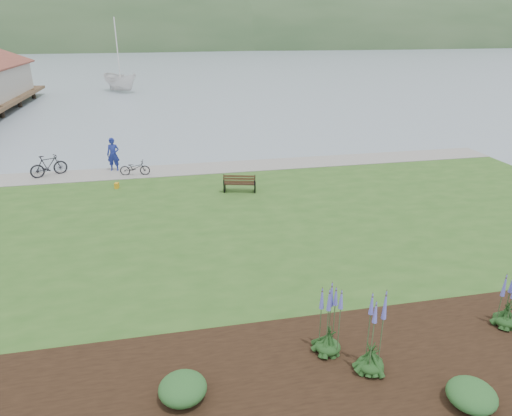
{
  "coord_description": "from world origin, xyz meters",
  "views": [
    {
      "loc": [
        -2.39,
        -17.54,
        7.79
      ],
      "look_at": [
        0.92,
        -1.67,
        1.3
      ],
      "focal_mm": 32.0,
      "sensor_mm": 36.0,
      "label": 1
    }
  ],
  "objects_px": {
    "park_bench": "(240,183)",
    "sailboat": "(122,92)",
    "bicycle_a": "(135,168)",
    "person": "(113,152)"
  },
  "relations": [
    {
      "from": "person",
      "to": "bicycle_a",
      "type": "distance_m",
      "value": 1.69
    },
    {
      "from": "bicycle_a",
      "to": "sailboat",
      "type": "height_order",
      "value": "sailboat"
    },
    {
      "from": "park_bench",
      "to": "sailboat",
      "type": "relative_size",
      "value": 0.06
    },
    {
      "from": "bicycle_a",
      "to": "sailboat",
      "type": "distance_m",
      "value": 37.6
    },
    {
      "from": "park_bench",
      "to": "bicycle_a",
      "type": "relative_size",
      "value": 1.02
    },
    {
      "from": "person",
      "to": "sailboat",
      "type": "distance_m",
      "value": 36.48
    },
    {
      "from": "park_bench",
      "to": "sailboat",
      "type": "distance_m",
      "value": 41.98
    },
    {
      "from": "person",
      "to": "sailboat",
      "type": "bearing_deg",
      "value": 101.02
    },
    {
      "from": "park_bench",
      "to": "person",
      "type": "relative_size",
      "value": 0.75
    },
    {
      "from": "person",
      "to": "sailboat",
      "type": "xyz_separation_m",
      "value": [
        -1.91,
        36.4,
        -1.47
      ]
    }
  ]
}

